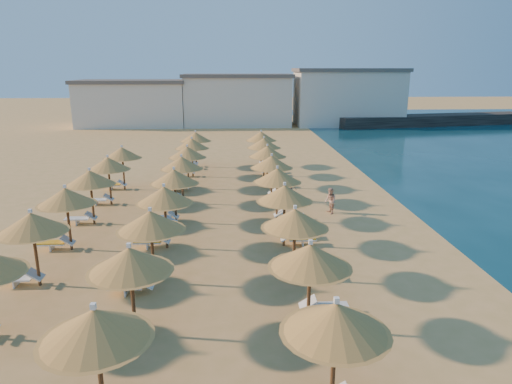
{
  "coord_description": "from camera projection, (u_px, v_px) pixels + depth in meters",
  "views": [
    {
      "loc": [
        -0.41,
        -21.25,
        8.23
      ],
      "look_at": [
        0.83,
        4.0,
        1.3
      ],
      "focal_mm": 32.0,
      "sensor_mm": 36.0,
      "label": 1
    }
  ],
  "objects": [
    {
      "name": "hotel_blocks",
      "position": [
        248.0,
        100.0,
        66.16
      ],
      "size": [
        46.72,
        9.05,
        8.1
      ],
      "color": "beige",
      "rests_on": "ground"
    },
    {
      "name": "beachgoer_c",
      "position": [
        289.0,
        189.0,
        28.79
      ],
      "size": [
        1.05,
        0.75,
        1.65
      ],
      "primitive_type": "imported",
      "rotation": [
        0.0,
        0.0,
        -0.4
      ],
      "color": "tan",
      "rests_on": "ground"
    },
    {
      "name": "parasol_row_west",
      "position": [
        170.0,
        186.0,
        22.61
      ],
      "size": [
        2.66,
        35.34,
        3.12
      ],
      "color": "brown",
      "rests_on": "ground"
    },
    {
      "name": "loungers",
      "position": [
        199.0,
        228.0,
        23.15
      ],
      "size": [
        13.06,
        33.25,
        0.66
      ],
      "color": "white",
      "rests_on": "ground"
    },
    {
      "name": "beachgoer_b",
      "position": [
        330.0,
        201.0,
        26.38
      ],
      "size": [
        0.71,
        0.84,
        1.52
      ],
      "primitive_type": "imported",
      "rotation": [
        0.0,
        0.0,
        -1.38
      ],
      "color": "tan",
      "rests_on": "ground"
    },
    {
      "name": "parasol_row_inland",
      "position": [
        79.0,
        187.0,
        22.4
      ],
      "size": [
        2.66,
        20.82,
        3.12
      ],
      "color": "brown",
      "rests_on": "ground"
    },
    {
      "name": "ground",
      "position": [
        243.0,
        239.0,
        22.67
      ],
      "size": [
        220.0,
        220.0,
        0.0
      ],
      "primitive_type": "plane",
      "color": "tan",
      "rests_on": "ground"
    },
    {
      "name": "parasol_row_east",
      "position": [
        281.0,
        185.0,
        22.88
      ],
      "size": [
        2.66,
        35.34,
        3.12
      ],
      "color": "brown",
      "rests_on": "ground"
    },
    {
      "name": "jetty",
      "position": [
        433.0,
        120.0,
        67.03
      ],
      "size": [
        30.21,
        9.67,
        1.5
      ],
      "primitive_type": "cube",
      "rotation": [
        0.0,
        0.0,
        0.19
      ],
      "color": "black",
      "rests_on": "ground"
    }
  ]
}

